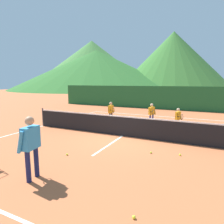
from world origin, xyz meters
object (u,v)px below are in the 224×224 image
(tennis_ball_4, at_px, (134,217))
(tennis_ball_5, at_px, (180,155))
(student_1, at_px, (152,112))
(tennis_ball_0, at_px, (27,145))
(instructor, at_px, (31,142))
(tennis_net, at_px, (123,126))
(tennis_ball_3, at_px, (151,153))
(tennis_ball_2, at_px, (67,154))
(student_2, at_px, (178,117))
(student_0, at_px, (111,110))

(tennis_ball_4, relative_size, tennis_ball_5, 1.00)
(student_1, height_order, tennis_ball_0, student_1)
(instructor, height_order, tennis_ball_4, instructor)
(tennis_net, relative_size, instructor, 5.99)
(tennis_net, bearing_deg, instructor, -96.97)
(student_1, height_order, tennis_ball_4, student_1)
(instructor, xyz_separation_m, tennis_ball_3, (2.39, 3.16, -0.98))
(tennis_ball_0, distance_m, tennis_ball_3, 4.90)
(instructor, distance_m, student_1, 7.80)
(instructor, distance_m, tennis_ball_2, 1.99)
(student_2, distance_m, tennis_ball_2, 6.20)
(student_0, bearing_deg, tennis_ball_3, -48.78)
(student_1, bearing_deg, student_0, -169.58)
(tennis_ball_2, relative_size, tennis_ball_3, 1.00)
(tennis_ball_3, bearing_deg, tennis_ball_4, -81.17)
(instructor, distance_m, student_2, 7.61)
(student_0, bearing_deg, tennis_net, -53.67)
(tennis_net, distance_m, tennis_ball_4, 5.64)
(tennis_net, relative_size, student_2, 8.46)
(tennis_ball_2, distance_m, tennis_ball_4, 3.75)
(tennis_ball_4, bearing_deg, tennis_net, 114.50)
(tennis_net, relative_size, tennis_ball_3, 149.20)
(tennis_ball_4, bearing_deg, student_2, 90.63)
(student_0, height_order, tennis_ball_0, student_0)
(student_1, height_order, tennis_ball_5, student_1)
(tennis_ball_0, relative_size, tennis_ball_3, 1.00)
(tennis_ball_2, bearing_deg, tennis_ball_0, 176.88)
(tennis_ball_5, bearing_deg, student_0, 139.72)
(student_1, bearing_deg, student_2, -22.00)
(student_0, height_order, student_1, student_0)
(tennis_ball_3, bearing_deg, tennis_ball_5, 13.02)
(instructor, xyz_separation_m, student_0, (-1.18, 7.24, -0.22))
(tennis_ball_2, xyz_separation_m, tennis_ball_3, (2.62, 1.44, 0.00))
(student_0, bearing_deg, tennis_ball_2, -80.29)
(tennis_ball_3, bearing_deg, tennis_ball_0, -164.26)
(student_2, relative_size, tennis_ball_2, 17.65)
(instructor, height_order, tennis_ball_2, instructor)
(tennis_net, bearing_deg, tennis_ball_3, -42.81)
(student_1, distance_m, tennis_ball_4, 8.18)
(tennis_ball_4, bearing_deg, instructor, 174.33)
(instructor, xyz_separation_m, tennis_ball_4, (2.92, -0.29, -0.98))
(student_1, height_order, tennis_ball_3, student_1)
(student_2, distance_m, tennis_ball_5, 3.77)
(student_1, distance_m, tennis_ball_2, 6.20)
(tennis_ball_2, height_order, tennis_ball_5, same)
(tennis_net, xyz_separation_m, student_2, (2.25, 2.23, 0.22))
(tennis_net, bearing_deg, tennis_ball_0, -134.32)
(student_1, xyz_separation_m, tennis_ball_0, (-3.61, -5.85, -0.75))
(tennis_ball_5, bearing_deg, student_2, 98.02)
(student_0, distance_m, tennis_ball_2, 5.65)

